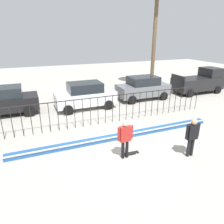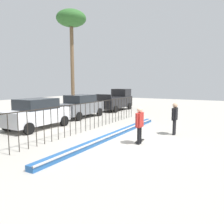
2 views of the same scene
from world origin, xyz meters
The scene contains 10 objects.
ground_plane centered at (0.00, 0.00, 0.00)m, with size 60.00×60.00×0.00m, color #ADA89E.
bowl_coping_ledge centered at (0.00, 0.78, 0.12)m, with size 11.00×0.40×0.27m.
perimeter_fence centered at (0.00, 2.95, 1.06)m, with size 14.04×0.04×1.71m.
skateboarder centered at (-0.56, -0.96, 1.06)m, with size 0.72×0.27×1.77m.
skateboard centered at (-0.21, -0.83, 0.06)m, with size 0.80×0.20×0.07m.
camera_operator centered at (2.19, -1.91, 1.08)m, with size 0.72×0.27×1.79m.
parked_car_white centered at (-0.37, 6.15, 0.97)m, with size 4.30×2.12×1.90m.
parked_car_gray centered at (4.68, 6.58, 0.97)m, with size 4.30×2.12×1.90m.
pickup_truck centered at (10.60, 6.42, 1.04)m, with size 4.70×2.12×2.24m.
palm_tree_tall centered at (7.55, 9.76, 8.80)m, with size 2.91×2.91×9.96m.
Camera 2 is at (-10.08, -4.91, 2.87)m, focal length 35.46 mm.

